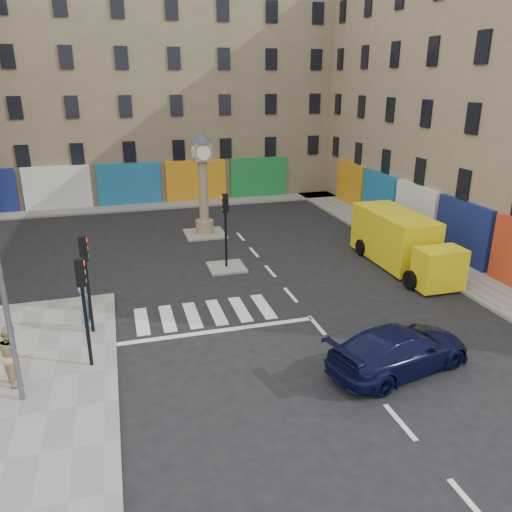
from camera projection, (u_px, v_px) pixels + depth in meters
name	position (u px, v px, depth m)	size (l,w,h in m)	color
ground	(327.00, 338.00, 18.40)	(120.00, 120.00, 0.00)	black
sidewalk_right	(394.00, 238.00, 29.68)	(2.60, 30.00, 0.15)	gray
sidewalk_far	(159.00, 205.00, 37.45)	(32.00, 2.40, 0.15)	gray
island_near	(227.00, 267.00, 25.11)	(1.80, 1.80, 0.12)	gray
island_far	(205.00, 234.00, 30.54)	(2.40, 2.40, 0.12)	gray
building_right	(505.00, 98.00, 28.66)	(10.00, 30.00, 16.00)	#9B8665
building_far	(145.00, 86.00, 39.89)	(32.00, 10.00, 17.00)	#807355
traffic_light_left_near	(83.00, 296.00, 15.55)	(0.28, 0.22, 3.70)	black
traffic_light_left_far	(86.00, 269.00, 17.73)	(0.28, 0.22, 3.70)	black
traffic_light_island	(225.00, 219.00, 24.26)	(0.28, 0.22, 3.70)	black
clock_pillar	(203.00, 177.00, 29.37)	(1.20, 1.20, 6.10)	#9B8665
navy_sedan	(400.00, 349.00, 16.15)	(2.07, 5.09, 1.48)	black
yellow_van	(401.00, 242.00, 25.03)	(2.48, 7.23, 2.63)	yellow
pedestrian_blue	(86.00, 308.00, 18.35)	(0.65, 0.43, 1.79)	#6296E0
pedestrian_tan	(12.00, 354.00, 15.14)	(0.93, 0.73, 1.92)	tan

